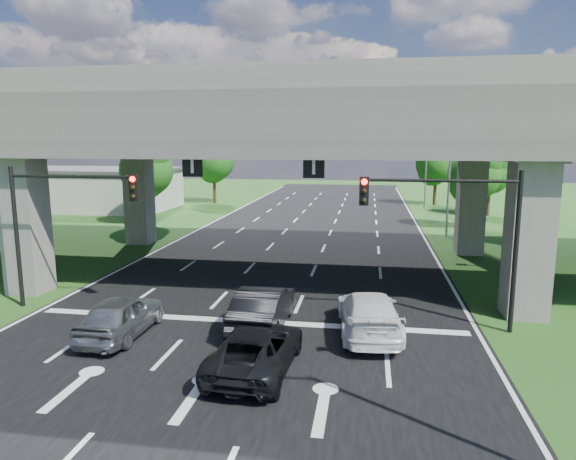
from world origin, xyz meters
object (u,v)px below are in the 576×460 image
(signal_left, at_px, (61,211))
(car_dark, at_px, (263,307))
(streetlight_beyond, at_px, (423,153))
(signal_right, at_px, (456,220))
(car_white, at_px, (369,313))
(car_trailing, at_px, (256,349))
(streetlight_far, at_px, (445,158))
(car_silver, at_px, (121,316))

(signal_left, height_order, car_dark, signal_left)
(signal_left, relative_size, car_dark, 1.25)
(streetlight_beyond, bearing_deg, signal_right, -93.61)
(signal_right, height_order, car_dark, signal_right)
(signal_right, relative_size, signal_left, 1.00)
(signal_left, bearing_deg, car_white, -4.27)
(signal_right, xyz_separation_m, car_dark, (-6.99, -0.98, -3.36))
(streetlight_beyond, relative_size, car_trailing, 2.05)
(signal_left, relative_size, streetlight_beyond, 0.60)
(signal_left, relative_size, car_white, 1.14)
(signal_right, relative_size, car_dark, 1.25)
(signal_left, xyz_separation_m, streetlight_far, (17.92, 20.06, 1.66))
(car_silver, bearing_deg, car_trailing, 159.63)
(signal_left, distance_m, car_dark, 9.34)
(signal_right, xyz_separation_m, car_white, (-3.03, -0.94, -3.39))
(car_silver, bearing_deg, signal_left, -34.89)
(streetlight_far, xyz_separation_m, car_dark, (-9.26, -21.03, -5.02))
(signal_right, bearing_deg, car_trailing, -144.25)
(signal_left, distance_m, car_trailing, 10.88)
(signal_left, bearing_deg, signal_right, 0.00)
(signal_left, height_order, car_white, signal_left)
(car_silver, xyz_separation_m, car_trailing, (5.44, -2.02, -0.08))
(signal_right, relative_size, streetlight_far, 0.60)
(car_dark, height_order, car_white, car_dark)
(streetlight_far, relative_size, streetlight_beyond, 1.00)
(streetlight_far, height_order, car_silver, streetlight_far)
(streetlight_beyond, height_order, car_silver, streetlight_beyond)
(car_white, bearing_deg, streetlight_far, -109.71)
(car_white, height_order, car_trailing, car_white)
(car_silver, bearing_deg, car_white, -169.27)
(streetlight_far, height_order, car_trailing, streetlight_far)
(streetlight_beyond, distance_m, car_white, 37.72)
(streetlight_far, bearing_deg, signal_right, -96.47)
(streetlight_beyond, relative_size, car_silver, 2.26)
(streetlight_beyond, bearing_deg, car_white, -98.16)
(signal_left, bearing_deg, car_dark, -6.43)
(signal_right, bearing_deg, car_silver, -167.55)
(signal_right, distance_m, car_white, 4.65)
(car_white, distance_m, car_trailing, 5.03)
(car_dark, bearing_deg, signal_right, -170.98)
(signal_right, distance_m, streetlight_far, 20.25)
(streetlight_far, distance_m, car_trailing, 26.69)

